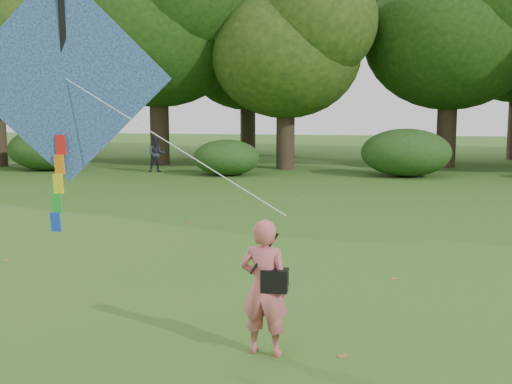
# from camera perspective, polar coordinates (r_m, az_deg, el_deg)

# --- Properties ---
(ground) EXTENTS (100.00, 100.00, 0.00)m
(ground) POSITION_cam_1_polar(r_m,az_deg,el_deg) (8.34, -0.13, -12.23)
(ground) COLOR #265114
(ground) RESTS_ON ground
(man_kite_flyer) EXTENTS (0.63, 0.46, 1.58)m
(man_kite_flyer) POSITION_cam_1_polar(r_m,az_deg,el_deg) (7.38, 0.76, -8.46)
(man_kite_flyer) COLOR #C55D60
(man_kite_flyer) RESTS_ON ground
(bystander_left) EXTENTS (0.89, 0.79, 1.51)m
(bystander_left) POSITION_cam_1_polar(r_m,az_deg,el_deg) (26.96, -8.84, 3.35)
(bystander_left) COLOR #252932
(bystander_left) RESTS_ON ground
(crossbody_bag) EXTENTS (0.43, 0.20, 0.67)m
(crossbody_bag) POSITION_cam_1_polar(r_m,az_deg,el_deg) (7.31, 1.64, -7.79)
(crossbody_bag) COLOR black
(crossbody_bag) RESTS_ON ground
(flying_kite) EXTENTS (4.36, 1.31, 3.41)m
(flying_kite) POSITION_cam_1_polar(r_m,az_deg,el_deg) (8.78, -16.65, 9.45)
(flying_kite) COLOR #295CB2
(flying_kite) RESTS_ON ground
(tree_line) EXTENTS (54.70, 15.30, 9.48)m
(tree_line) POSITION_cam_1_polar(r_m,az_deg,el_deg) (30.72, 10.34, 12.93)
(tree_line) COLOR #3A2D1E
(tree_line) RESTS_ON ground
(shrub_band) EXTENTS (39.15, 3.22, 1.88)m
(shrub_band) POSITION_cam_1_polar(r_m,az_deg,el_deg) (25.48, 4.85, 3.38)
(shrub_band) COLOR #264919
(shrub_band) RESTS_ON ground
(fallen_leaves) EXTENTS (9.52, 14.62, 0.01)m
(fallen_leaves) POSITION_cam_1_polar(r_m,az_deg,el_deg) (11.09, -6.26, -7.10)
(fallen_leaves) COLOR olive
(fallen_leaves) RESTS_ON ground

